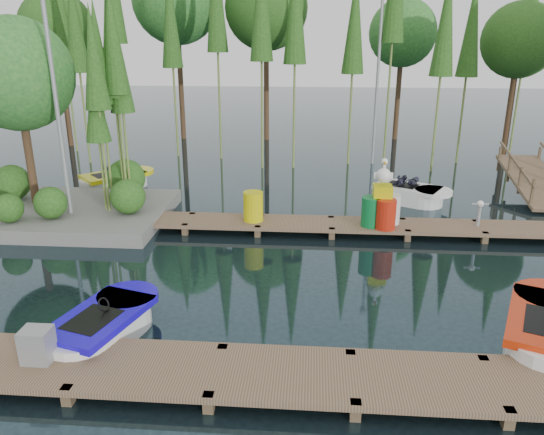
# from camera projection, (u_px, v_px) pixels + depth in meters

# --- Properties ---
(ground_plane) EXTENTS (90.00, 90.00, 0.00)m
(ground_plane) POSITION_uv_depth(u_px,v_px,m) (250.00, 267.00, 12.69)
(ground_plane) COLOR #1D3037
(near_dock) EXTENTS (18.00, 1.50, 0.50)m
(near_dock) POSITION_uv_depth(u_px,v_px,m) (216.00, 372.00, 8.38)
(near_dock) COLOR brown
(near_dock) RESTS_ON ground
(far_dock) EXTENTS (15.00, 1.20, 0.50)m
(far_dock) POSITION_uv_depth(u_px,v_px,m) (295.00, 224.00, 14.89)
(far_dock) COLOR brown
(far_dock) RESTS_ON ground
(island) EXTENTS (6.20, 4.20, 6.75)m
(island) POSITION_uv_depth(u_px,v_px,m) (44.00, 111.00, 15.20)
(island) COLOR slate
(island) RESTS_ON ground
(tree_screen) EXTENTS (34.42, 18.53, 10.31)m
(tree_screen) POSITION_uv_depth(u_px,v_px,m) (228.00, 11.00, 20.79)
(tree_screen) COLOR #46301E
(tree_screen) RESTS_ON ground
(lamp_island) EXTENTS (0.30, 0.30, 7.25)m
(lamp_island) POSITION_uv_depth(u_px,v_px,m) (53.00, 75.00, 14.04)
(lamp_island) COLOR gray
(lamp_island) RESTS_ON ground
(lamp_rear) EXTENTS (0.30, 0.30, 7.25)m
(lamp_rear) POSITION_uv_depth(u_px,v_px,m) (379.00, 60.00, 21.34)
(lamp_rear) COLOR gray
(lamp_rear) RESTS_ON ground
(ramp) EXTENTS (1.50, 3.94, 1.49)m
(ramp) POSITION_uv_depth(u_px,v_px,m) (535.00, 180.00, 17.95)
(ramp) COLOR brown
(ramp) RESTS_ON ground
(boat_blue) EXTENTS (1.85, 2.80, 0.87)m
(boat_blue) POSITION_uv_depth(u_px,v_px,m) (103.00, 327.00, 9.62)
(boat_blue) COLOR white
(boat_blue) RESTS_ON ground
(boat_yellow_far) EXTENTS (2.82, 2.76, 1.36)m
(boat_yellow_far) POSITION_uv_depth(u_px,v_px,m) (115.00, 181.00, 18.96)
(boat_yellow_far) COLOR white
(boat_yellow_far) RESTS_ON ground
(boat_white_far) EXTENTS (2.87, 2.31, 1.24)m
(boat_white_far) POSITION_uv_depth(u_px,v_px,m) (409.00, 194.00, 17.48)
(boat_white_far) COLOR white
(boat_white_far) RESTS_ON ground
(utility_cabinet) EXTENTS (0.47, 0.39, 0.57)m
(utility_cabinet) POSITION_uv_depth(u_px,v_px,m) (37.00, 345.00, 8.47)
(utility_cabinet) COLOR gray
(utility_cabinet) RESTS_ON near_dock
(yellow_barrel) EXTENTS (0.56, 0.56, 0.83)m
(yellow_barrel) POSITION_uv_depth(u_px,v_px,m) (253.00, 206.00, 14.82)
(yellow_barrel) COLOR #CEC60A
(yellow_barrel) RESTS_ON far_dock
(drum_cluster) EXTENTS (1.09, 1.00, 1.88)m
(drum_cluster) POSITION_uv_depth(u_px,v_px,m) (383.00, 206.00, 14.37)
(drum_cluster) COLOR #0B692E
(drum_cluster) RESTS_ON far_dock
(seagull_post) EXTENTS (0.46, 0.25, 0.74)m
(seagull_post) POSITION_uv_depth(u_px,v_px,m) (480.00, 209.00, 14.34)
(seagull_post) COLOR gray
(seagull_post) RESTS_ON far_dock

